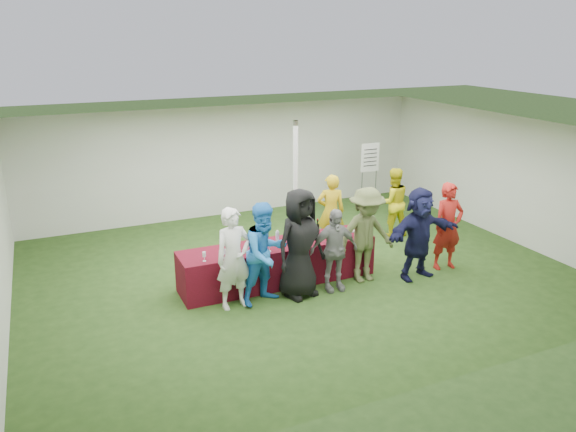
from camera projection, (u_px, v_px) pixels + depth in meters
name	position (u px, v px, depth m)	size (l,w,h in m)	color
ground	(298.00, 272.00, 10.76)	(60.00, 60.00, 0.00)	#284719
tent	(295.00, 186.00, 11.57)	(10.00, 10.00, 10.00)	white
serving_table	(278.00, 263.00, 10.20)	(3.60, 0.80, 0.75)	maroon
wine_bottles	(303.00, 231.00, 10.39)	(0.60, 0.13, 0.32)	black
wine_glasses	(256.00, 247.00, 9.63)	(2.83, 0.09, 0.16)	silver
water_bottle	(277.00, 237.00, 10.13)	(0.07, 0.07, 0.23)	silver
bar_towel	(351.00, 230.00, 10.72)	(0.25, 0.18, 0.03)	white
dump_bucket	(363.00, 230.00, 10.50)	(0.21, 0.21, 0.18)	slate
wine_list_sign	(370.00, 163.00, 13.76)	(0.50, 0.03, 1.80)	slate
staff_pourer	(331.00, 212.00, 11.70)	(0.59, 0.38, 1.60)	gold
staff_back	(393.00, 202.00, 12.46)	(0.75, 0.59, 1.55)	yellow
customer_0	(234.00, 259.00, 9.14)	(0.63, 0.41, 1.72)	white
customer_1	(265.00, 253.00, 9.31)	(0.85, 0.67, 1.76)	blue
customer_2	(300.00, 243.00, 9.52)	(0.94, 0.61, 1.92)	black
customer_3	(334.00, 250.00, 9.79)	(0.88, 0.37, 1.50)	gray
customer_4	(366.00, 235.00, 10.11)	(1.15, 0.66, 1.77)	#525B31
customer_5	(419.00, 233.00, 10.26)	(1.61, 0.51, 1.73)	#14163A
customer_6	(448.00, 226.00, 10.69)	(0.62, 0.41, 1.70)	#A71B15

